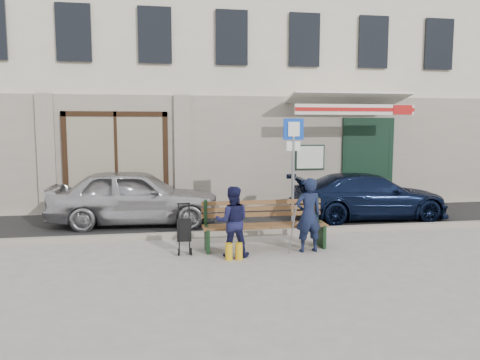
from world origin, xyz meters
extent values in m
plane|color=#9E9991|center=(0.00, 0.00, 0.00)|extent=(80.00, 80.00, 0.00)
cube|color=#282828|center=(0.00, 3.10, 0.01)|extent=(60.00, 3.20, 0.01)
cube|color=#9E9384|center=(0.00, 1.50, 0.06)|extent=(60.00, 0.18, 0.12)
cube|color=beige|center=(0.00, 8.50, 5.00)|extent=(20.00, 7.00, 10.00)
cube|color=#9E9384|center=(0.00, 4.96, 1.60)|extent=(20.00, 0.12, 3.20)
cube|color=maroon|center=(-3.20, 5.02, 1.55)|extent=(2.50, 0.12, 2.00)
cube|color=black|center=(4.10, 4.88, 1.30)|extent=(1.60, 0.10, 2.60)
cube|color=black|center=(4.10, 5.35, 1.20)|extent=(1.25, 0.90, 2.40)
cube|color=white|center=(2.30, 4.85, 1.45)|extent=(0.80, 0.03, 0.65)
cube|color=white|center=(3.20, 4.62, 3.08)|extent=(3.40, 1.72, 0.42)
cube|color=white|center=(3.20, 3.77, 2.80)|extent=(3.40, 0.05, 0.28)
cube|color=#B31616|center=(3.20, 3.74, 2.80)|extent=(3.40, 0.02, 0.10)
imported|color=#B5B5BA|center=(-2.62, 3.04, 0.68)|extent=(4.09, 1.86, 1.36)
imported|color=black|center=(3.20, 2.81, 0.58)|extent=(4.03, 1.69, 1.16)
cylinder|color=gray|center=(0.89, 1.78, 1.21)|extent=(0.07, 0.07, 2.43)
cube|color=#0C3CB5|center=(0.89, 1.78, 2.29)|extent=(0.47, 0.06, 0.47)
cube|color=white|center=(0.89, 1.75, 2.29)|extent=(0.26, 0.04, 0.32)
cube|color=white|center=(0.89, 1.78, 1.91)|extent=(0.32, 0.05, 0.21)
cube|color=brown|center=(-0.06, 0.37, 0.45)|extent=(2.40, 0.50, 0.04)
cube|color=brown|center=(-0.06, 0.65, 0.74)|extent=(2.40, 0.10, 0.36)
cube|color=#153119|center=(-1.18, 0.37, 0.23)|extent=(0.06, 0.50, 0.45)
cube|color=#153119|center=(1.06, 0.37, 0.23)|extent=(0.06, 0.50, 0.45)
cube|color=white|center=(0.69, 0.27, 0.48)|extent=(0.34, 0.25, 0.11)
cylinder|color=gray|center=(0.29, -0.30, 0.50)|extent=(0.07, 0.34, 0.96)
cylinder|color=gold|center=(-0.86, -0.28, 0.15)|extent=(0.13, 0.13, 0.30)
cylinder|color=gold|center=(-0.68, -0.28, 0.15)|extent=(0.13, 0.13, 0.30)
imported|color=#131A35|center=(0.69, 0.02, 0.70)|extent=(0.54, 0.38, 1.40)
imported|color=#15173C|center=(-0.76, -0.05, 0.64)|extent=(0.68, 0.56, 1.28)
cylinder|color=black|center=(-1.72, 0.15, 0.07)|extent=(0.04, 0.13, 0.13)
cylinder|color=black|center=(-1.50, 0.15, 0.07)|extent=(0.04, 0.13, 0.13)
cube|color=black|center=(-1.61, 0.34, 0.43)|extent=(0.28, 0.25, 0.45)
cylinder|color=black|center=(-1.61, 0.45, 0.91)|extent=(0.25, 0.03, 0.02)
camera|label=1|loc=(-2.03, -8.24, 2.35)|focal=35.00mm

